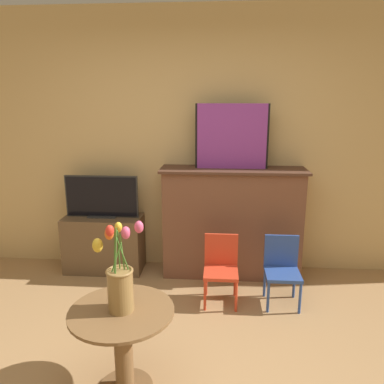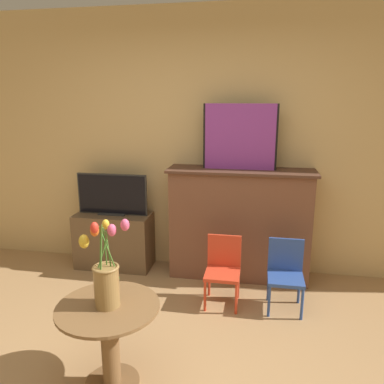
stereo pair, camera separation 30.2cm
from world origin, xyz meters
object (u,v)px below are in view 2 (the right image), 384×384
object	(u,v)px
tv_monitor	(112,195)
vase_tulips	(106,277)
chair_blue	(285,271)
chair_red	(223,267)
painting	(240,137)

from	to	relation	value
tv_monitor	vase_tulips	size ratio (longest dim) A/B	1.37
tv_monitor	chair_blue	xyz separation A→B (m)	(1.79, -0.54, -0.47)
chair_red	vase_tulips	xyz separation A→B (m)	(-0.60, -1.15, 0.42)
vase_tulips	chair_blue	bearing A→B (deg)	45.40
painting	tv_monitor	xyz separation A→B (m)	(-1.33, -0.02, -0.64)
tv_monitor	chair_red	size ratio (longest dim) A/B	1.25
tv_monitor	vase_tulips	xyz separation A→B (m)	(0.64, -1.70, -0.05)
painting	vase_tulips	world-z (taller)	painting
chair_red	vase_tulips	size ratio (longest dim) A/B	1.10
painting	tv_monitor	distance (m)	1.48
painting	tv_monitor	world-z (taller)	painting
vase_tulips	tv_monitor	bearing A→B (deg)	110.72
tv_monitor	chair_red	distance (m)	1.44
chair_red	painting	bearing A→B (deg)	81.44
chair_blue	vase_tulips	bearing A→B (deg)	-134.60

